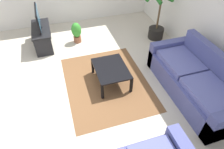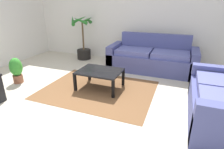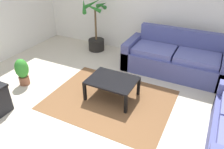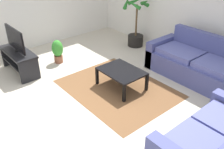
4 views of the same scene
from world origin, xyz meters
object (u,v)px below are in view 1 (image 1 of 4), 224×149
Objects in this scene: tv_stand at (42,34)px; couch_main at (195,81)px; potted_palm at (157,22)px; potted_plant_small at (77,32)px; tv at (38,18)px; coffee_table at (111,70)px.

couch_main is at bearing 45.54° from tv_stand.
potted_palm reaches higher than potted_plant_small.
tv_stand is 3.08m from potted_palm.
potted_palm is 2.19m from potted_plant_small.
tv is 2.35m from coffee_table.
couch_main is 2.54× the size of coffee_table.
couch_main is 3.86× the size of potted_plant_small.
potted_plant_small is at bearing -144.09° from couch_main.
coffee_table is (-0.79, -1.47, 0.03)m from couch_main.
couch_main is 3.87m from tv_stand.
potted_palm is at bearing 128.02° from coffee_table.
potted_palm is at bearing 79.59° from tv.
tv_stand is at bearing -89.39° from tv.
couch_main is 1.65× the size of potted_palm.
potted_palm is (-1.36, 1.74, 0.13)m from coffee_table.
potted_plant_small is (-1.80, -0.40, -0.03)m from coffee_table.
tv_stand is at bearing -134.46° from couch_main.
coffee_table is at bearing 12.62° from potted_plant_small.
couch_main is 3.89m from tv.
potted_palm reaches higher than couch_main.
potted_plant_small is (-0.44, -2.14, -0.16)m from potted_palm.
potted_plant_small reaches higher than coffee_table.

